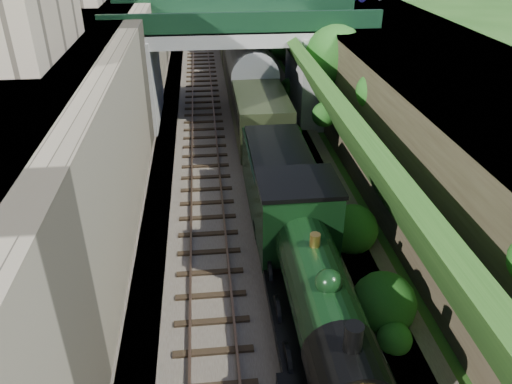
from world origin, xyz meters
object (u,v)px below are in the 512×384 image
road_bridge (247,57)px  tree (336,58)px  locomotive (313,285)px  tender (278,182)px

road_bridge → tree: road_bridge is taller
locomotive → tender: (-0.00, 7.36, -0.27)m
road_bridge → tree: (4.97, -3.29, 0.57)m
tree → tender: tree is taller
road_bridge → tender: road_bridge is taller
road_bridge → tender: 12.76m
road_bridge → tender: (0.26, -12.52, -2.46)m
tree → tender: (-4.71, -9.23, -3.03)m
locomotive → tender: 7.37m
locomotive → tender: locomotive is taller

